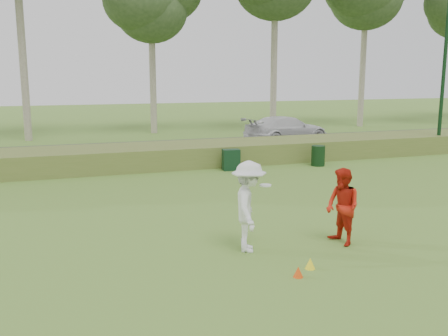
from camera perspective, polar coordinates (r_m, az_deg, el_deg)
name	(u,v)px	position (r m, az deg, el deg)	size (l,w,h in m)	color
ground	(284,259)	(11.09, 6.87, -10.25)	(120.00, 120.00, 0.00)	#497727
reed_strip	(165,155)	(22.07, -6.80, 1.45)	(80.00, 3.00, 0.90)	#546829
park_road	(145,149)	(26.98, -9.05, 2.16)	(80.00, 6.00, 0.06)	#2D2D2D
lamp_post	(446,40)	(27.57, 24.07, 13.17)	(0.70, 0.70, 8.18)	black
tree_4	(151,2)	(34.75, -8.36, 18.21)	(6.24, 6.24, 11.50)	gray
player_white	(249,206)	(11.22, 2.84, -4.41)	(1.17, 1.51, 2.06)	white
player_red	(343,207)	(11.98, 13.39, -4.33)	(0.88, 0.69, 1.81)	red
cone_orange	(298,272)	(10.15, 8.48, -11.66)	(0.20, 0.20, 0.22)	#E8460C
cone_yellow	(310,263)	(10.59, 9.82, -10.69)	(0.21, 0.21, 0.23)	yellow
utility_cabinet	(231,160)	(20.81, 0.81, 0.94)	(0.70, 0.44, 0.88)	black
trash_bin	(318,156)	(22.23, 10.70, 1.39)	(0.59, 0.59, 0.89)	black
car_right	(286,129)	(29.31, 7.15, 4.42)	(2.12, 5.21, 1.51)	silver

